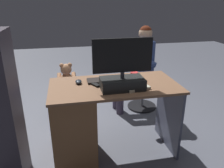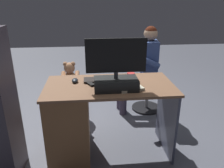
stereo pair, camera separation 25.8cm
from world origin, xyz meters
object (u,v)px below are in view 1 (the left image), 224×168
(desk, at_px, (83,121))
(tv_remote, at_px, (94,84))
(teddy_bear, at_px, (67,77))
(person, at_px, (138,63))
(office_chair_teddy, at_px, (68,100))
(computer_mouse, at_px, (79,82))
(monitor, at_px, (122,74))
(cup, at_px, (134,76))
(keyboard, at_px, (108,80))
(visitor_chair, at_px, (142,91))

(desk, height_order, tv_remote, tv_remote)
(tv_remote, height_order, teddy_bear, tv_remote)
(tv_remote, xyz_separation_m, person, (-0.72, -0.87, -0.08))
(office_chair_teddy, xyz_separation_m, person, (-0.98, -0.10, 0.42))
(computer_mouse, bearing_deg, teddy_bear, -80.91)
(monitor, height_order, office_chair_teddy, monitor)
(computer_mouse, height_order, teddy_bear, computer_mouse)
(cup, distance_m, teddy_bear, 1.01)
(computer_mouse, bearing_deg, monitor, 150.98)
(monitor, xyz_separation_m, person, (-0.49, -1.01, -0.21))
(keyboard, xyz_separation_m, tv_remote, (0.15, 0.08, -0.00))
(cup, distance_m, tv_remote, 0.41)
(office_chair_teddy, bearing_deg, computer_mouse, 99.25)
(cup, bearing_deg, teddy_bear, -48.15)
(teddy_bear, bearing_deg, desk, 99.01)
(office_chair_teddy, bearing_deg, keyboard, 120.92)
(keyboard, height_order, visitor_chair, keyboard)
(teddy_bear, relative_size, visitor_chair, 0.75)
(computer_mouse, distance_m, person, 1.18)
(keyboard, distance_m, cup, 0.26)
(office_chair_teddy, height_order, visitor_chair, same)
(monitor, bearing_deg, computer_mouse, -29.02)
(visitor_chair, bearing_deg, monitor, 60.73)
(desk, xyz_separation_m, visitor_chair, (-0.93, -0.91, -0.14))
(keyboard, bearing_deg, tv_remote, 28.14)
(tv_remote, xyz_separation_m, office_chair_teddy, (0.25, -0.77, -0.50))
(desk, distance_m, monitor, 0.62)
(office_chair_teddy, xyz_separation_m, teddy_bear, (0.00, -0.01, 0.32))
(visitor_chair, xyz_separation_m, person, (0.08, 0.01, 0.42))
(teddy_bear, distance_m, person, 0.99)
(teddy_bear, bearing_deg, person, -174.75)
(visitor_chair, bearing_deg, computer_mouse, 40.40)
(keyboard, bearing_deg, visitor_chair, -129.47)
(desk, height_order, teddy_bear, teddy_bear)
(keyboard, distance_m, teddy_bear, 0.83)
(computer_mouse, relative_size, visitor_chair, 0.22)
(office_chair_teddy, xyz_separation_m, visitor_chair, (-1.06, -0.11, -0.00))
(office_chair_teddy, bearing_deg, teddy_bear, -90.00)
(desk, bearing_deg, computer_mouse, -81.55)
(computer_mouse, distance_m, office_chair_teddy, 0.87)
(cup, xyz_separation_m, office_chair_teddy, (0.66, -0.73, -0.53))
(desk, height_order, monitor, monitor)
(monitor, relative_size, visitor_chair, 1.19)
(monitor, xyz_separation_m, office_chair_teddy, (0.49, -0.91, -0.63))
(cup, height_order, teddy_bear, cup)
(tv_remote, bearing_deg, person, -158.00)
(monitor, relative_size, office_chair_teddy, 1.19)
(tv_remote, relative_size, office_chair_teddy, 0.34)
(desk, bearing_deg, teddy_bear, -80.99)
(office_chair_teddy, distance_m, visitor_chair, 1.07)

